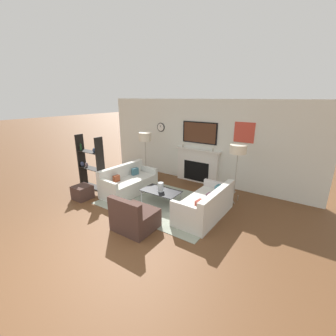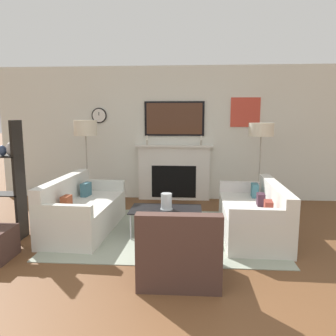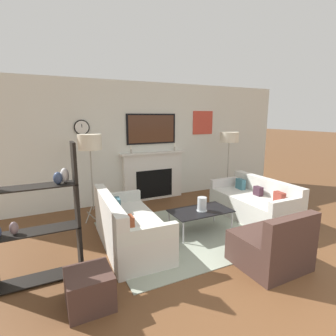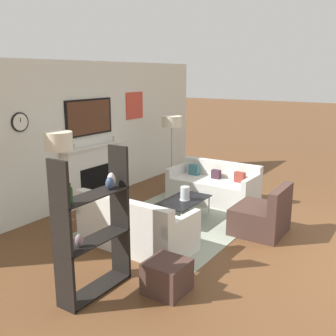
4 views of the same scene
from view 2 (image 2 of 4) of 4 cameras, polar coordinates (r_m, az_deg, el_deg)
fireplace_wall at (r=6.73m, az=1.14°, el=4.98°), size 7.32×0.28×2.70m
area_rug at (r=4.94m, az=-0.19°, el=-11.13°), size 3.15×2.23×0.01m
couch_left at (r=5.10m, az=-14.66°, el=-7.41°), size 0.87×1.73×0.80m
couch_right at (r=4.93m, az=14.77°, el=-8.10°), size 0.84×1.73×0.75m
armchair at (r=3.56m, az=2.03°, el=-14.82°), size 0.84×0.78×0.79m
coffee_table at (r=4.77m, az=-0.37°, el=-7.41°), size 1.03×0.58×0.38m
hurricane_candle at (r=4.71m, az=-0.34°, el=-5.99°), size 0.18×0.18×0.23m
floor_lamp_left at (r=6.11m, az=-14.17°, el=6.60°), size 0.41×0.41×1.64m
floor_lamp_right at (r=5.93m, az=15.92°, el=6.25°), size 0.43×0.43×1.60m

